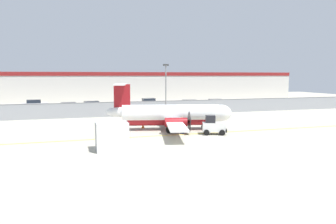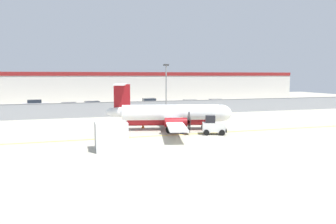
{
  "view_description": "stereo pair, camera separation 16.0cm",
  "coord_description": "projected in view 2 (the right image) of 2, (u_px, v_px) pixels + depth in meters",
  "views": [
    {
      "loc": [
        -9.24,
        -27.81,
        5.76
      ],
      "look_at": [
        1.17,
        6.01,
        1.8
      ],
      "focal_mm": 35.0,
      "sensor_mm": 36.0,
      "label": 1
    },
    {
      "loc": [
        -9.08,
        -27.86,
        5.76
      ],
      "look_at": [
        1.17,
        6.01,
        1.8
      ],
      "focal_mm": 35.0,
      "sensor_mm": 36.0,
      "label": 2
    }
  ],
  "objects": [
    {
      "name": "parked_car_3",
      "position": [
        121.0,
        105.0,
        53.75
      ],
      "size": [
        4.24,
        2.07,
        1.58
      ],
      "rotation": [
        0.0,
        0.0,
        3.16
      ],
      "color": "slate",
      "rests_on": "parking_lot_strip"
    },
    {
      "name": "parked_car_2",
      "position": [
        93.0,
        106.0,
        52.25
      ],
      "size": [
        4.33,
        2.28,
        1.58
      ],
      "rotation": [
        0.0,
        0.0,
        0.09
      ],
      "color": "black",
      "rests_on": "parking_lot_strip"
    },
    {
      "name": "traffic_cone_near_left",
      "position": [
        143.0,
        125.0,
        35.91
      ],
      "size": [
        0.36,
        0.36,
        0.64
      ],
      "color": "orange",
      "rests_on": "ground"
    },
    {
      "name": "parked_car_5",
      "position": [
        191.0,
        104.0,
        55.14
      ],
      "size": [
        4.31,
        2.24,
        1.58
      ],
      "rotation": [
        0.0,
        0.0,
        -0.07
      ],
      "color": "silver",
      "rests_on": "parking_lot_strip"
    },
    {
      "name": "perimeter_fence",
      "position": [
        136.0,
        108.0,
        46.75
      ],
      "size": [
        98.0,
        0.1,
        2.1
      ],
      "color": "gray",
      "rests_on": "ground"
    },
    {
      "name": "parked_car_0",
      "position": [
        35.0,
        104.0,
        55.39
      ],
      "size": [
        4.32,
        2.26,
        1.58
      ],
      "rotation": [
        0.0,
        0.0,
        0.08
      ],
      "color": "silver",
      "rests_on": "parking_lot_strip"
    },
    {
      "name": "ground_plane",
      "position": [
        168.0,
        135.0,
        31.66
      ],
      "size": [
        140.0,
        140.0,
        0.01
      ],
      "color": "#B2AD99"
    },
    {
      "name": "commuter_airplane",
      "position": [
        173.0,
        115.0,
        34.69
      ],
      "size": [
        13.33,
        15.95,
        4.92
      ],
      "rotation": [
        0.0,
        0.0,
        -0.22
      ],
      "color": "white",
      "rests_on": "ground"
    },
    {
      "name": "parked_car_6",
      "position": [
        217.0,
        104.0,
        56.69
      ],
      "size": [
        4.39,
        2.43,
        1.58
      ],
      "rotation": [
        0.0,
        0.0,
        -0.13
      ],
      "color": "gray",
      "rests_on": "parking_lot_strip"
    },
    {
      "name": "parked_car_4",
      "position": [
        150.0,
        103.0,
        58.71
      ],
      "size": [
        4.23,
        2.06,
        1.58
      ],
      "rotation": [
        0.0,
        0.0,
        -0.02
      ],
      "color": "black",
      "rests_on": "parking_lot_strip"
    },
    {
      "name": "cargo_container",
      "position": [
        111.0,
        136.0,
        25.22
      ],
      "size": [
        2.44,
        2.02,
        2.2
      ],
      "rotation": [
        0.0,
        0.0,
        -0.01
      ],
      "color": "silver",
      "rests_on": "ground"
    },
    {
      "name": "apron_light_pole",
      "position": [
        166.0,
        86.0,
        43.72
      ],
      "size": [
        0.7,
        0.3,
        7.27
      ],
      "color": "slate",
      "rests_on": "ground"
    },
    {
      "name": "parking_lot_strip",
      "position": [
        123.0,
        108.0,
        57.81
      ],
      "size": [
        98.0,
        17.0,
        0.12
      ],
      "color": "#38383A",
      "rests_on": "ground"
    },
    {
      "name": "ground_crew_worker",
      "position": [
        182.0,
        124.0,
        32.33
      ],
      "size": [
        0.49,
        0.48,
        1.7
      ],
      "rotation": [
        0.0,
        0.0,
        0.91
      ],
      "color": "#191E4C",
      "rests_on": "ground"
    },
    {
      "name": "traffic_cone_near_right",
      "position": [
        112.0,
        130.0,
        32.6
      ],
      "size": [
        0.36,
        0.36,
        0.64
      ],
      "color": "orange",
      "rests_on": "ground"
    },
    {
      "name": "background_building",
      "position": [
        110.0,
        86.0,
        75.04
      ],
      "size": [
        91.0,
        8.1,
        6.5
      ],
      "color": "beige",
      "rests_on": "ground"
    },
    {
      "name": "parked_car_1",
      "position": [
        70.0,
        107.0,
        50.01
      ],
      "size": [
        4.25,
        2.1,
        1.58
      ],
      "rotation": [
        0.0,
        0.0,
        0.03
      ],
      "color": "gray",
      "rests_on": "parking_lot_strip"
    },
    {
      "name": "baggage_tug",
      "position": [
        213.0,
        126.0,
        32.02
      ],
      "size": [
        2.56,
        1.99,
        1.88
      ],
      "rotation": [
        0.0,
        0.0,
        -0.34
      ],
      "color": "silver",
      "rests_on": "ground"
    }
  ]
}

